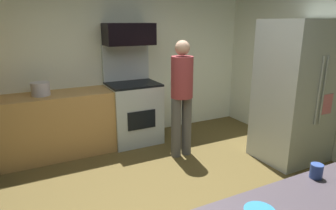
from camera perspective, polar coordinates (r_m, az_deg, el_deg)
The scene contains 8 objects.
wall_back at distance 4.79m, azimuth -12.02°, elevation 8.72°, with size 5.20×0.12×2.60m, color silver.
lower_cabinet_run at distance 4.47m, azimuth -21.30°, elevation -3.72°, with size 2.40×0.60×0.90m, color tan.
oven_range at distance 4.70m, azimuth -6.68°, elevation -0.96°, with size 0.76×0.65×1.52m.
microwave at distance 4.59m, azimuth -7.54°, elevation 13.39°, with size 0.74×0.38×0.32m, color black.
refrigerator at distance 4.32m, azimuth 23.26°, elevation 2.28°, with size 0.87×0.77×1.89m.
person_cook at distance 4.05m, azimuth 2.68°, elevation 2.25°, with size 0.31×0.30×1.63m.
mug_coffee at distance 2.14m, azimuth 26.70°, elevation -11.31°, with size 0.08×0.08×0.09m, color #314A90.
stock_pot at distance 4.33m, azimuth -23.38°, elevation 2.86°, with size 0.24×0.24×0.18m, color silver.
Camera 1 is at (-1.25, -2.25, 1.86)m, focal length 31.61 mm.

